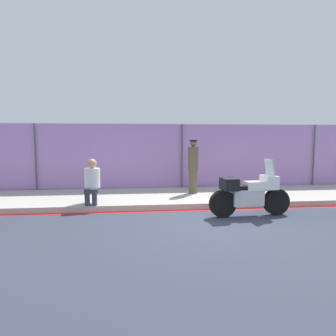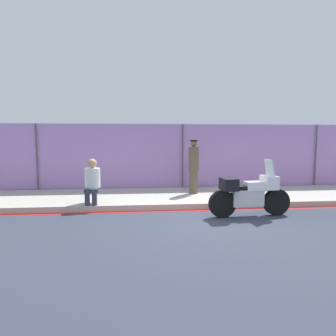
# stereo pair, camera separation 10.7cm
# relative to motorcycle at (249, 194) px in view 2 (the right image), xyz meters

# --- Properties ---
(ground_plane) EXTENTS (120.00, 120.00, 0.00)m
(ground_plane) POSITION_rel_motorcycle_xyz_m (-1.16, -0.56, -0.59)
(ground_plane) COLOR #333847
(sidewalk) EXTENTS (38.62, 2.88, 0.16)m
(sidewalk) POSITION_rel_motorcycle_xyz_m (-1.16, 2.26, -0.50)
(sidewalk) COLOR #ADA89E
(sidewalk) RESTS_ON ground_plane
(curb_paint_stripe) EXTENTS (38.62, 0.18, 0.01)m
(curb_paint_stripe) POSITION_rel_motorcycle_xyz_m (-1.16, 0.74, -0.58)
(curb_paint_stripe) COLOR red
(curb_paint_stripe) RESTS_ON ground_plane
(storefront_fence) EXTENTS (36.69, 0.17, 2.51)m
(storefront_fence) POSITION_rel_motorcycle_xyz_m (-1.16, 3.79, 0.67)
(storefront_fence) COLOR #AD7FC6
(storefront_fence) RESTS_ON ground_plane
(motorcycle) EXTENTS (2.15, 0.58, 1.45)m
(motorcycle) POSITION_rel_motorcycle_xyz_m (0.00, 0.00, 0.00)
(motorcycle) COLOR black
(motorcycle) RESTS_ON ground_plane
(officer_standing) EXTENTS (0.34, 0.34, 1.77)m
(officer_standing) POSITION_rel_motorcycle_xyz_m (-0.98, 2.46, 0.49)
(officer_standing) COLOR brown
(officer_standing) RESTS_ON sidewalk
(person_seated_on_curb) EXTENTS (0.43, 0.67, 1.25)m
(person_seated_on_curb) POSITION_rel_motorcycle_xyz_m (-4.09, 1.25, 0.26)
(person_seated_on_curb) COLOR #2D3342
(person_seated_on_curb) RESTS_ON sidewalk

